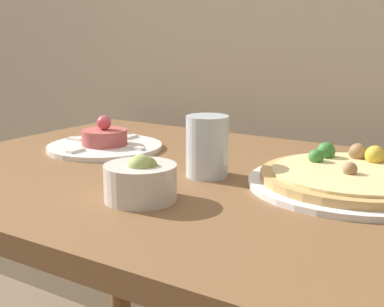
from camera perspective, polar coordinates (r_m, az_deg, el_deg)
name	(u,v)px	position (r m, az deg, el deg)	size (l,w,h in m)	color
dining_table	(198,231)	(1.00, 0.62, -8.28)	(1.08, 0.76, 0.73)	brown
pizza_plate	(355,178)	(0.93, 16.96, -2.53)	(0.35, 0.35, 0.06)	white
tartare_plate	(105,143)	(1.18, -9.29, 1.12)	(0.25, 0.25, 0.07)	white
small_bowl	(141,180)	(0.81, -5.48, -2.83)	(0.11, 0.11, 0.07)	silver
drinking_glass	(207,146)	(0.94, 1.63, 0.78)	(0.08, 0.08, 0.11)	silver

